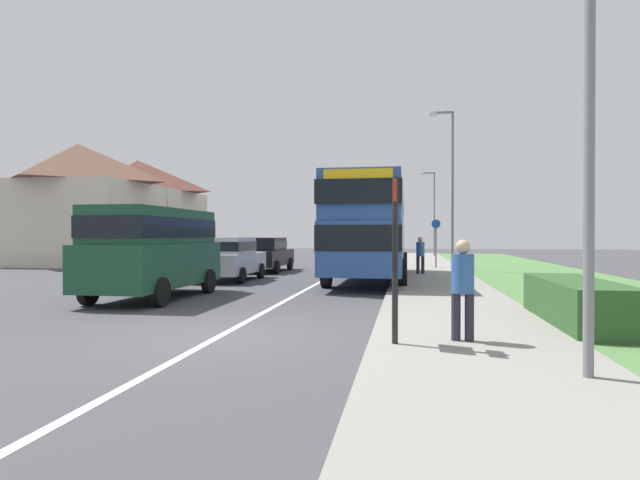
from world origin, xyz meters
The scene contains 16 objects.
ground_plane centered at (0.00, 0.00, 0.00)m, with size 120.00×120.00×0.00m, color #424247.
lane_marking_centre centered at (0.00, 8.00, 0.00)m, with size 0.14×60.00×0.01m, color silver.
pavement_near_side centered at (4.20, 6.00, 0.06)m, with size 3.20×68.00×0.12m, color gray.
grass_verge_seaward centered at (8.50, 6.00, 0.04)m, with size 6.00×68.00×0.08m, color #517F42.
roadside_hedge centered at (6.30, 1.86, 0.45)m, with size 1.10×3.77×0.90m, color #2D5128.
double_decker_bus centered at (1.78, 11.46, 2.14)m, with size 2.80×10.06×3.70m.
parked_van_dark_green centered at (-3.66, 4.88, 1.44)m, with size 2.11×5.04×2.45m.
parked_car_silver centered at (-3.53, 10.60, 0.91)m, with size 1.98×4.04×1.66m.
parked_car_black centered at (-3.49, 15.74, 0.89)m, with size 1.94×4.48×1.62m.
pedestrian_at_stop centered at (4.02, -0.28, 0.98)m, with size 0.34×0.34×1.67m.
pedestrian_walking_away centered at (3.73, 13.92, 0.98)m, with size 0.34×0.34×1.67m.
bus_stop_sign centered at (3.00, -0.66, 1.54)m, with size 0.09×0.52×2.60m.
cycle_route_sign centered at (4.60, 18.32, 1.43)m, with size 0.44×0.08×2.52m.
street_lamp_mid centered at (5.16, 16.65, 4.31)m, with size 1.14×0.20×7.51m.
street_lamp_far centered at (5.17, 33.74, 3.88)m, with size 1.14×0.20×6.68m.
house_terrace_far_side centered at (-15.90, 23.07, 3.55)m, with size 7.83×13.72×7.11m.
Camera 1 is at (3.18, -8.60, 1.74)m, focal length 29.61 mm.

